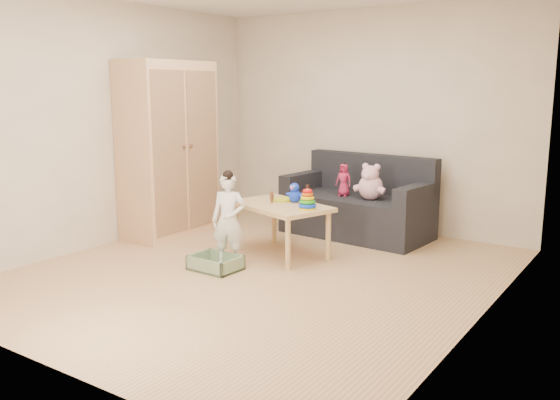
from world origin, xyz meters
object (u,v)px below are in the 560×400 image
Objects in this scene: sofa at (356,216)px; play_table at (280,230)px; wardrobe at (168,150)px; toddler at (229,221)px.

play_table is at bearing -98.81° from sofa.
play_table reaches higher than sofa.
wardrobe reaches higher than toddler.
wardrobe is 1.57m from toddler.
sofa is (1.81, 1.16, -0.76)m from wardrobe.
wardrobe is at bearing -142.95° from sofa.
toddler is at bearing -100.49° from sofa.
sofa is at bearing 32.60° from wardrobe.
wardrobe reaches higher than play_table.
wardrobe is 2.25× the size of toddler.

